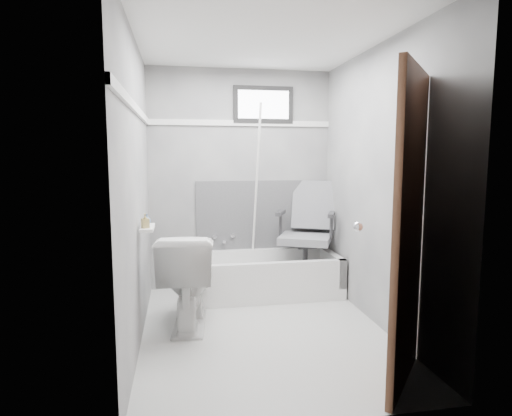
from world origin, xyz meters
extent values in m
plane|color=silver|center=(0.00, 0.00, 0.00)|extent=(2.60, 2.60, 0.00)
plane|color=silver|center=(0.00, 0.00, 2.40)|extent=(2.60, 2.60, 0.00)
cube|color=slate|center=(0.00, 1.30, 1.20)|extent=(2.00, 0.02, 2.40)
cube|color=slate|center=(0.00, -1.30, 1.20)|extent=(2.00, 0.02, 2.40)
cube|color=slate|center=(-1.00, 0.00, 1.20)|extent=(0.02, 2.60, 2.40)
cube|color=slate|center=(1.00, 0.00, 1.20)|extent=(0.02, 2.60, 2.40)
imported|color=white|center=(-0.62, 0.23, 0.41)|extent=(0.55, 0.87, 0.81)
cube|color=#4C4C4F|center=(0.25, 1.29, 0.80)|extent=(1.50, 0.02, 0.78)
cube|color=white|center=(0.00, 1.29, 1.82)|extent=(2.00, 0.02, 0.06)
cube|color=white|center=(-0.99, 0.00, 1.82)|extent=(0.02, 2.60, 0.06)
cylinder|color=white|center=(0.13, 1.06, 1.05)|extent=(0.02, 0.57, 1.88)
cube|color=white|center=(-0.93, 0.04, 0.90)|extent=(0.10, 0.32, 0.02)
imported|color=tan|center=(-0.94, -0.04, 0.97)|extent=(0.07, 0.07, 0.12)
imported|color=slate|center=(-0.94, 0.10, 0.96)|extent=(0.10, 0.10, 0.09)
camera|label=1|loc=(-0.68, -3.40, 1.47)|focal=30.00mm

